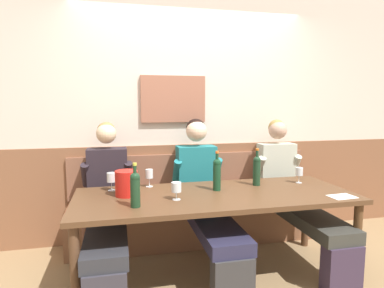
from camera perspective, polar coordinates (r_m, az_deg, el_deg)
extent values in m
cube|color=#8E714C|center=(3.03, 4.53, -22.70)|extent=(6.80, 6.80, 0.02)
cube|color=beige|center=(3.69, -0.28, 5.61)|extent=(6.80, 0.08, 2.80)
cube|color=#995F48|center=(3.59, -3.24, 7.77)|extent=(0.70, 0.04, 0.50)
cube|color=brown|center=(3.76, -0.10, -7.94)|extent=(6.80, 0.03, 1.04)
cube|color=brown|center=(3.65, 0.70, -13.39)|extent=(2.64, 0.42, 0.44)
cube|color=maroon|center=(3.57, 0.70, -9.70)|extent=(2.59, 0.39, 0.05)
cube|color=brown|center=(3.68, 0.02, -5.14)|extent=(2.64, 0.04, 0.45)
cube|color=#523520|center=(2.84, 4.08, -8.95)|extent=(2.34, 0.90, 0.04)
cylinder|color=#513522|center=(2.53, -19.53, -20.40)|extent=(0.07, 0.07, 0.69)
cylinder|color=brown|center=(3.14, 26.58, -15.14)|extent=(0.07, 0.07, 0.69)
cylinder|color=brown|center=(3.22, -17.90, -14.20)|extent=(0.07, 0.07, 0.69)
cylinder|color=brown|center=(3.72, 19.06, -11.30)|extent=(0.07, 0.07, 0.69)
cube|color=#2B2D33|center=(2.90, -14.52, -14.63)|extent=(0.32, 1.17, 0.11)
cube|color=black|center=(3.40, -14.37, -5.44)|extent=(0.38, 0.22, 0.56)
sphere|color=beige|center=(3.33, -14.61, 1.74)|extent=(0.19, 0.19, 0.19)
sphere|color=olive|center=(3.35, -14.61, 2.19)|extent=(0.18, 0.18, 0.18)
cylinder|color=black|center=(3.37, -17.90, -5.14)|extent=(0.08, 0.20, 0.27)
cylinder|color=black|center=(3.35, -10.91, -4.97)|extent=(0.08, 0.20, 0.27)
cube|color=#313133|center=(2.65, 7.05, -22.55)|extent=(0.31, 0.14, 0.38)
cube|color=#262540|center=(3.00, 3.59, -13.62)|extent=(0.34, 1.17, 0.11)
cube|color=#1C7077|center=(3.49, 0.74, -4.92)|extent=(0.40, 0.21, 0.56)
sphere|color=beige|center=(3.42, 0.79, 2.25)|extent=(0.22, 0.22, 0.22)
sphere|color=black|center=(3.44, 0.70, 2.74)|extent=(0.20, 0.20, 0.20)
cylinder|color=#1C7077|center=(3.40, -2.60, -4.70)|extent=(0.08, 0.20, 0.27)
cylinder|color=#1C7077|center=(3.50, 4.31, -4.37)|extent=(0.08, 0.20, 0.27)
cube|color=#372A3F|center=(3.05, 24.46, -18.95)|extent=(0.30, 0.14, 0.38)
cube|color=#363631|center=(3.37, 19.06, -11.68)|extent=(0.33, 1.18, 0.11)
cube|color=#B5BBA8|center=(3.81, 14.33, -4.12)|extent=(0.40, 0.18, 0.56)
sphere|color=tan|center=(3.74, 14.60, 2.33)|extent=(0.20, 0.20, 0.20)
sphere|color=olive|center=(3.76, 14.44, 2.74)|extent=(0.18, 0.18, 0.18)
cylinder|color=#B5BBA8|center=(3.68, 11.66, -3.92)|extent=(0.08, 0.20, 0.27)
cylinder|color=#B5BBA8|center=(3.87, 17.38, -3.56)|extent=(0.08, 0.20, 0.27)
cylinder|color=red|center=(2.80, -11.26, -6.67)|extent=(0.19, 0.19, 0.21)
cylinder|color=#153D24|center=(2.91, 4.32, -5.76)|extent=(0.07, 0.07, 0.23)
sphere|color=#153D24|center=(2.88, 4.35, -3.26)|extent=(0.07, 0.07, 0.07)
cylinder|color=#153D24|center=(2.88, 4.36, -2.36)|extent=(0.03, 0.03, 0.08)
cylinder|color=orange|center=(2.87, 4.37, -1.42)|extent=(0.03, 0.03, 0.02)
cylinder|color=#1B3922|center=(3.14, 11.11, -5.00)|extent=(0.07, 0.07, 0.23)
sphere|color=#1B3922|center=(3.11, 11.17, -2.74)|extent=(0.07, 0.07, 0.07)
cylinder|color=#1B3922|center=(3.10, 11.19, -1.84)|extent=(0.03, 0.03, 0.08)
cylinder|color=orange|center=(3.10, 11.21, -0.92)|extent=(0.03, 0.03, 0.02)
cylinder|color=#1A3922|center=(2.49, -9.78, -8.36)|extent=(0.07, 0.07, 0.21)
sphere|color=#1A3922|center=(2.46, -9.84, -5.70)|extent=(0.07, 0.07, 0.07)
cylinder|color=#1A3922|center=(2.45, -9.86, -4.60)|extent=(0.03, 0.03, 0.08)
cylinder|color=gold|center=(2.44, -9.88, -3.46)|extent=(0.03, 0.03, 0.02)
cylinder|color=silver|center=(3.08, -7.37, -7.29)|extent=(0.07, 0.07, 0.00)
cylinder|color=silver|center=(3.07, -7.39, -6.56)|extent=(0.01, 0.01, 0.08)
cylinder|color=silver|center=(3.05, -7.41, -5.11)|extent=(0.07, 0.07, 0.08)
cylinder|color=#E4E48D|center=(3.05, -7.40, -5.64)|extent=(0.06, 0.06, 0.02)
cylinder|color=silver|center=(3.35, 17.97, -6.37)|extent=(0.06, 0.06, 0.00)
cylinder|color=silver|center=(3.35, 18.00, -5.76)|extent=(0.01, 0.01, 0.07)
cylinder|color=silver|center=(3.33, 18.05, -4.53)|extent=(0.07, 0.07, 0.08)
cylinder|color=silver|center=(3.01, -13.70, -7.78)|extent=(0.07, 0.07, 0.00)
cylinder|color=silver|center=(3.00, -13.72, -7.06)|extent=(0.01, 0.01, 0.07)
cylinder|color=silver|center=(2.98, -13.77, -5.61)|extent=(0.08, 0.08, 0.08)
cylinder|color=#EEE58C|center=(2.98, -13.75, -6.15)|extent=(0.07, 0.07, 0.02)
cylinder|color=silver|center=(2.66, -2.71, -9.55)|extent=(0.07, 0.07, 0.00)
cylinder|color=silver|center=(2.65, -2.72, -8.88)|extent=(0.01, 0.01, 0.06)
cylinder|color=silver|center=(2.63, -2.73, -7.45)|extent=(0.08, 0.08, 0.08)
cylinder|color=#F5D290|center=(2.64, -2.72, -7.96)|extent=(0.07, 0.07, 0.03)
cube|color=white|center=(3.00, 24.53, -8.27)|extent=(0.22, 0.17, 0.00)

